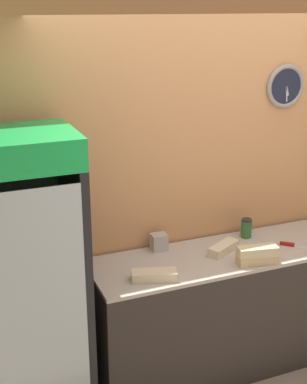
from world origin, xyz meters
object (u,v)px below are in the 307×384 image
object	(u,v)px
sandwich_stack_middle	(258,251)
sandwich_stack_bottom	(257,259)
chefs_knife	(296,246)
napkin_dispenser	(159,242)
condiment_jar	(246,228)
beverage_cooler	(22,272)
sandwich_flat_right	(154,275)
sandwich_flat_left	(224,248)

from	to	relation	value
sandwich_stack_middle	sandwich_stack_bottom	bearing A→B (deg)	0.00
chefs_knife	napkin_dispenser	bearing A→B (deg)	160.90
condiment_jar	napkin_dispenser	distance (m)	0.69
beverage_cooler	sandwich_flat_right	world-z (taller)	beverage_cooler
beverage_cooler	sandwich_stack_middle	xyz separation A→B (m)	(1.51, -0.24, -0.03)
sandwich_flat_left	chefs_knife	distance (m)	0.54
chefs_knife	napkin_dispenser	size ratio (longest dim) A/B	2.21
sandwich_flat_right	chefs_knife	bearing A→B (deg)	3.54
condiment_jar	sandwich_stack_middle	bearing A→B (deg)	-111.78
chefs_knife	condiment_jar	xyz separation A→B (m)	(-0.25, 0.28, 0.06)
beverage_cooler	napkin_dispenser	size ratio (longest dim) A/B	15.90
sandwich_stack_bottom	napkin_dispenser	size ratio (longest dim) A/B	2.35
beverage_cooler	napkin_dispenser	bearing A→B (deg)	11.85
sandwich_flat_left	condiment_jar	size ratio (longest dim) A/B	1.93
sandwich_stack_middle	condiment_jar	size ratio (longest dim) A/B	1.97
condiment_jar	sandwich_flat_left	bearing A→B (deg)	-149.47
napkin_dispenser	condiment_jar	bearing A→B (deg)	-3.49
sandwich_stack_middle	condiment_jar	xyz separation A→B (m)	(0.16, 0.40, -0.02)
sandwich_flat_right	sandwich_flat_left	bearing A→B (deg)	17.09
sandwich_stack_bottom	sandwich_flat_right	size ratio (longest dim) A/B	0.93
beverage_cooler	sandwich_flat_left	size ratio (longest dim) A/B	6.84
chefs_knife	condiment_jar	size ratio (longest dim) A/B	1.84
sandwich_stack_middle	napkin_dispenser	xyz separation A→B (m)	(-0.53, 0.45, -0.03)
sandwich_stack_middle	chefs_knife	xyz separation A→B (m)	(0.41, 0.12, -0.09)
sandwich_flat_right	napkin_dispenser	xyz separation A→B (m)	(0.20, 0.39, 0.03)
beverage_cooler	sandwich_stack_bottom	world-z (taller)	beverage_cooler
sandwich_stack_bottom	napkin_dispenser	bearing A→B (deg)	139.68
beverage_cooler	condiment_jar	xyz separation A→B (m)	(1.67, 0.16, -0.05)
beverage_cooler	sandwich_flat_left	xyz separation A→B (m)	(1.39, -0.00, -0.09)
beverage_cooler	sandwich_flat_left	distance (m)	1.39
beverage_cooler	sandwich_stack_middle	bearing A→B (deg)	-9.05
condiment_jar	beverage_cooler	bearing A→B (deg)	-174.39
sandwich_flat_right	beverage_cooler	bearing A→B (deg)	166.62
sandwich_flat_left	condiment_jar	distance (m)	0.33
chefs_knife	napkin_dispenser	xyz separation A→B (m)	(-0.93, 0.32, 0.05)
sandwich_stack_bottom	sandwich_stack_middle	bearing A→B (deg)	0.00
sandwich_stack_middle	sandwich_flat_left	xyz separation A→B (m)	(-0.12, 0.24, -0.06)
sandwich_flat_left	napkin_dispenser	world-z (taller)	napkin_dispenser
beverage_cooler	sandwich_flat_right	xyz separation A→B (m)	(0.79, -0.19, -0.09)
sandwich_stack_middle	napkin_dispenser	world-z (taller)	sandwich_stack_middle
condiment_jar	chefs_knife	bearing A→B (deg)	-48.84
sandwich_flat_right	chefs_knife	xyz separation A→B (m)	(1.13, 0.07, -0.02)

